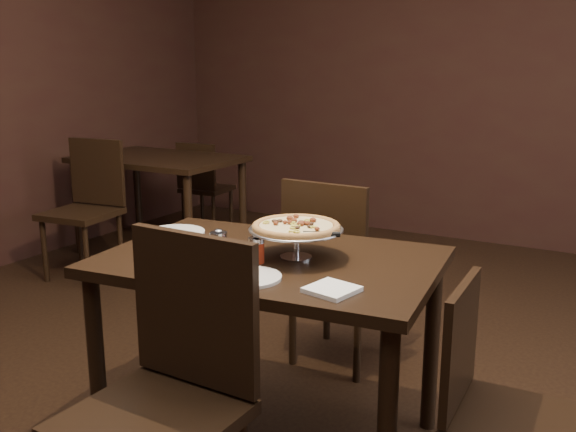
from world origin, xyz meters
The scene contains 16 objects.
room centered at (0.06, 0.03, 1.40)m, with size 6.04×7.04×2.84m.
dining_table centered at (-0.04, 0.04, 0.68)m, with size 1.33×0.96×0.78m.
background_table centered at (-2.20, 1.93, 0.68)m, with size 1.25×0.83×0.78m.
pizza_stand centered at (0.06, 0.07, 0.90)m, with size 0.36×0.36×0.15m.
parmesan_shaker centered at (-0.19, -0.08, 0.84)m, with size 0.06×0.06×0.11m.
pepper_flake_shaker centered at (-0.04, -0.05, 0.83)m, with size 0.06×0.06×0.11m.
packet_caddy centered at (-0.44, -0.08, 0.82)m, with size 0.10×0.10×0.08m.
napkin_stack centered at (0.34, -0.20, 0.79)m, with size 0.15×0.15×0.02m, color white.
plate_left centered at (-0.56, 0.12, 0.79)m, with size 0.26×0.26×0.01m, color white.
plate_near centered at (0.03, -0.22, 0.79)m, with size 0.23×0.23×0.01m, color white.
serving_spatula centered at (0.19, 0.03, 0.90)m, with size 0.17×0.17×0.02m.
chair_far centered at (-0.11, 0.78, 0.52)m, with size 0.47×0.47×0.96m.
chair_near centered at (-0.01, -0.61, 0.55)m, with size 0.48×0.48×1.00m.
chair_side centered at (0.83, -0.04, 0.45)m, with size 0.40×0.40×0.83m.
bg_chair_far centered at (-2.25, 2.57, 0.45)m, with size 0.42×0.42×0.82m.
bg_chair_near centered at (-2.27, 1.23, 0.53)m, with size 0.50×0.50×0.97m.
Camera 1 is at (1.17, -1.97, 1.50)m, focal length 40.00 mm.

